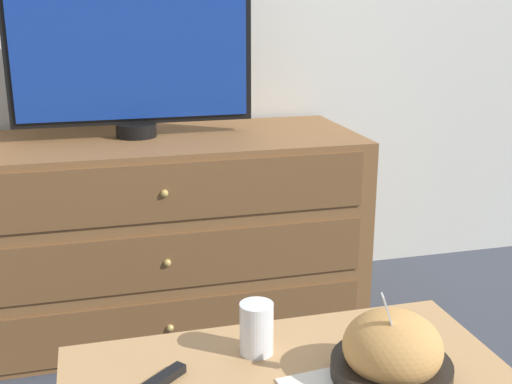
% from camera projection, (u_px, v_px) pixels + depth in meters
% --- Properties ---
extents(ground_plane, '(12.00, 12.00, 0.00)m').
position_uv_depth(ground_plane, '(176.00, 282.00, 2.71)').
color(ground_plane, '#383D47').
extents(dresser, '(1.43, 0.59, 0.69)m').
position_uv_depth(dresser, '(157.00, 232.00, 2.30)').
color(dresser, brown).
rests_on(dresser, ground_plane).
extents(tv, '(0.81, 0.14, 0.61)m').
position_uv_depth(tv, '(132.00, 42.00, 2.13)').
color(tv, black).
rests_on(tv, dresser).
extents(takeout_bowl, '(0.24, 0.24, 0.19)m').
position_uv_depth(takeout_bowl, '(392.00, 353.00, 1.25)').
color(takeout_bowl, black).
rests_on(takeout_bowl, coffee_table).
extents(drink_cup, '(0.07, 0.07, 0.11)m').
position_uv_depth(drink_cup, '(255.00, 331.00, 1.34)').
color(drink_cup, white).
rests_on(drink_cup, coffee_table).
extents(remote_control, '(0.13, 0.12, 0.02)m').
position_uv_depth(remote_control, '(155.00, 384.00, 1.23)').
color(remote_control, black).
rests_on(remote_control, coffee_table).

